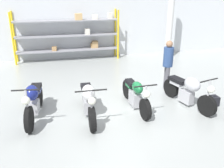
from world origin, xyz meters
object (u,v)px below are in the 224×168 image
(motorcycle_blue, at_px, (34,100))
(motorcycle_silver, at_px, (188,90))
(motorcycle_white, at_px, (88,100))
(shelving_rack, at_px, (71,35))
(toolbox, at_px, (211,101))
(person_browsing, at_px, (168,61))
(motorcycle_green, at_px, (136,94))

(motorcycle_blue, bearing_deg, motorcycle_silver, 93.93)
(motorcycle_white, xyz_separation_m, motorcycle_silver, (2.89, -0.00, -0.00))
(shelving_rack, height_order, toolbox, shelving_rack)
(shelving_rack, distance_m, person_browsing, 5.15)
(motorcycle_white, relative_size, person_browsing, 1.28)
(motorcycle_blue, xyz_separation_m, toolbox, (4.94, -0.40, -0.36))
(motorcycle_silver, relative_size, toolbox, 4.44)
(motorcycle_silver, bearing_deg, motorcycle_blue, -108.87)
(shelving_rack, height_order, motorcycle_blue, shelving_rack)
(shelving_rack, bearing_deg, motorcycle_green, -76.16)
(motorcycle_blue, bearing_deg, toolbox, 92.42)
(motorcycle_silver, height_order, toolbox, motorcycle_silver)
(motorcycle_blue, distance_m, toolbox, 4.97)
(shelving_rack, distance_m, toolbox, 6.87)
(person_browsing, xyz_separation_m, toolbox, (0.73, -1.48, -0.83))
(motorcycle_silver, bearing_deg, motorcycle_white, -105.81)
(shelving_rack, height_order, motorcycle_silver, shelving_rack)
(motorcycle_green, distance_m, toolbox, 2.22)
(motorcycle_silver, distance_m, person_browsing, 1.41)
(person_browsing, bearing_deg, motorcycle_silver, 101.34)
(motorcycle_silver, distance_m, toolbox, 0.76)
(motorcycle_blue, height_order, motorcycle_silver, motorcycle_blue)
(shelving_rack, height_order, motorcycle_white, shelving_rack)
(motorcycle_blue, height_order, person_browsing, person_browsing)
(person_browsing, height_order, toolbox, person_browsing)
(motorcycle_silver, relative_size, person_browsing, 1.18)
(motorcycle_white, bearing_deg, motorcycle_silver, 90.92)
(shelving_rack, relative_size, motorcycle_white, 2.24)
(motorcycle_white, bearing_deg, motorcycle_green, 99.56)
(shelving_rack, relative_size, motorcycle_green, 2.38)
(motorcycle_blue, bearing_deg, motorcycle_green, 96.57)
(motorcycle_blue, xyz_separation_m, person_browsing, (4.21, 1.09, 0.46))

